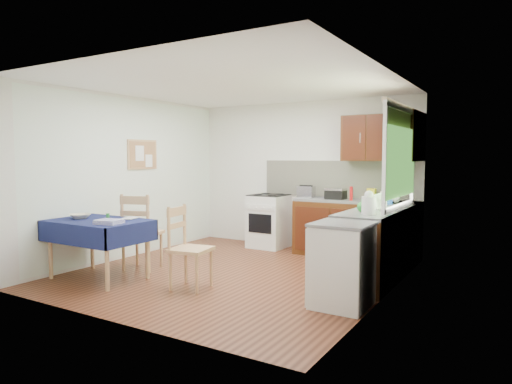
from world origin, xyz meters
The scene contains 33 objects.
floor centered at (0.00, 0.00, 0.00)m, with size 4.20×4.20×0.00m, color #442012.
ceiling centered at (0.00, 0.00, 2.50)m, with size 4.00×4.20×0.02m, color white.
wall_back centered at (0.00, 2.10, 1.25)m, with size 4.00×0.02×2.50m, color white.
wall_front centered at (0.00, -2.10, 1.25)m, with size 4.00×0.02×2.50m, color white.
wall_left centered at (-2.00, 0.00, 1.25)m, with size 0.02×4.20×2.50m, color white.
wall_right centered at (2.00, 0.00, 1.25)m, with size 0.02×4.20×2.50m, color white.
base_cabinets centered at (1.36, 1.26, 0.43)m, with size 1.90×2.30×0.86m.
worktop_back centered at (1.05, 1.80, 0.88)m, with size 1.90×0.60×0.04m, color slate.
worktop_right centered at (1.70, 0.65, 0.88)m, with size 0.60×1.70×0.04m, color slate.
worktop_corner centered at (1.70, 1.80, 0.88)m, with size 0.60×0.60×0.04m, color slate.
splashback centered at (0.65, 2.08, 1.20)m, with size 2.70×0.02×0.60m, color beige.
upper_cabinets centered at (1.52, 1.80, 1.85)m, with size 1.20×0.85×0.70m.
stove centered at (-0.50, 1.80, 0.46)m, with size 0.60×0.61×0.92m.
window centered at (1.97, 0.70, 1.65)m, with size 0.04×1.48×1.26m.
fridge centered at (1.70, -0.55, 0.44)m, with size 0.58×0.60×0.89m.
corkboard centered at (-1.97, 0.30, 1.60)m, with size 0.04×0.62×0.47m.
dining_table centered at (-1.37, -1.11, 0.65)m, with size 1.25×0.85×0.76m.
chair_far centered at (-1.24, -0.50, 0.56)m, with size 0.59×0.59×1.06m.
chair_near centered at (-0.12, -0.85, 0.52)m, with size 0.50×0.50×0.99m.
toaster centered at (0.22, 1.76, 0.99)m, with size 0.27×0.17×0.21m.
sandwich_press centered at (0.74, 1.75, 0.98)m, with size 0.29×0.25×0.17m.
sauce_bottle centered at (1.02, 1.66, 1.01)m, with size 0.05×0.05×0.21m, color red.
yellow_packet centered at (1.24, 1.97, 0.99)m, with size 0.13×0.09×0.17m, color yellow.
dish_rack centered at (1.71, 0.74, 0.92)m, with size 0.42×0.32×0.20m.
kettle centered at (1.76, 0.15, 1.02)m, with size 0.16×0.16×0.28m.
cup centered at (1.69, 1.68, 0.95)m, with size 0.12×0.12×0.09m, color white.
soap_bottle_a centered at (1.66, 1.10, 1.04)m, with size 0.10×0.11×0.27m, color white.
soap_bottle_b centered at (1.66, 1.40, 0.99)m, with size 0.08×0.08×0.18m, color blue.
soap_bottle_c centered at (1.62, 0.36, 0.98)m, with size 0.13×0.13×0.17m, color #268E31.
plate_bowl centered at (-1.68, -1.14, 0.79)m, with size 0.26×0.26×0.06m, color beige.
book centered at (-1.17, -0.85, 0.77)m, with size 0.16×0.22×0.02m, color white.
spice_jar centered at (-1.25, -1.05, 0.80)m, with size 0.04×0.04×0.09m, color #248631.
tea_towel centered at (-0.98, -1.27, 0.78)m, with size 0.29×0.23×0.05m, color navy.
Camera 1 is at (3.34, -5.02, 1.57)m, focal length 32.00 mm.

